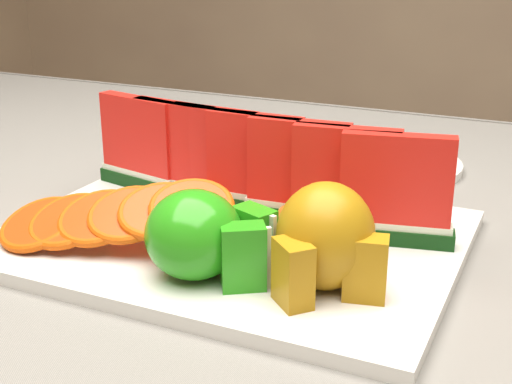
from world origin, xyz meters
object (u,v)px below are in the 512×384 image
(apple_cluster, at_px, (203,237))
(pear_cluster, at_px, (326,240))
(side_plate, at_px, (386,164))
(fork, at_px, (190,151))
(platter, at_px, (232,239))

(apple_cluster, bearing_deg, pear_cluster, 13.15)
(apple_cluster, relative_size, pear_cluster, 1.01)
(pear_cluster, relative_size, side_plate, 0.52)
(fork, bearing_deg, side_plate, 9.46)
(side_plate, bearing_deg, platter, -103.63)
(platter, bearing_deg, fork, 127.04)
(platter, height_order, pear_cluster, pear_cluster)
(apple_cluster, xyz_separation_m, side_plate, (0.05, 0.36, -0.04))
(pear_cluster, xyz_separation_m, side_plate, (-0.04, 0.34, -0.05))
(apple_cluster, bearing_deg, fork, 121.40)
(fork, bearing_deg, pear_cluster, -46.08)
(side_plate, bearing_deg, fork, -170.54)
(platter, relative_size, pear_cluster, 3.72)
(platter, height_order, side_plate, platter)
(apple_cluster, relative_size, fork, 0.59)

